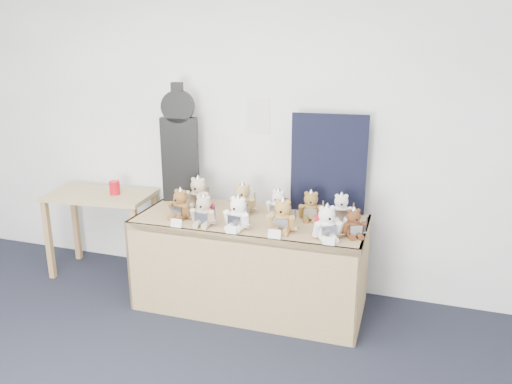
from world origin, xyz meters
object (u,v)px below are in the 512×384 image
(teddy_front_far_left, at_px, (180,205))
(teddy_back_centre_right, at_px, (278,204))
(teddy_back_left, at_px, (198,194))
(display_table, at_px, (247,241))
(teddy_back_right, at_px, (311,207))
(side_table, at_px, (101,206))
(red_cup, at_px, (115,188))
(teddy_front_far_right, at_px, (327,224))
(teddy_front_centre, at_px, (238,214))
(teddy_front_right, at_px, (283,217))
(teddy_front_end, at_px, (354,224))
(guitar_case, at_px, (180,144))
(teddy_back_end, at_px, (341,209))
(teddy_back_centre_left, at_px, (243,200))
(teddy_front_left, at_px, (204,212))

(teddy_front_far_left, relative_size, teddy_back_centre_right, 1.07)
(teddy_front_far_left, relative_size, teddy_back_left, 0.91)
(teddy_back_left, bearing_deg, display_table, -25.26)
(teddy_back_right, bearing_deg, teddy_back_centre_right, 170.91)
(side_table, xyz_separation_m, teddy_front_far_left, (0.98, -0.32, 0.21))
(side_table, xyz_separation_m, teddy_back_left, (1.00, -0.02, 0.22))
(red_cup, height_order, teddy_front_far_right, teddy_front_far_right)
(teddy_front_centre, bearing_deg, teddy_front_far_left, 178.46)
(teddy_front_right, bearing_deg, side_table, 167.11)
(teddy_front_end, bearing_deg, teddy_front_centre, 157.59)
(guitar_case, height_order, teddy_front_end, guitar_case)
(teddy_front_right, bearing_deg, teddy_back_end, 42.29)
(display_table, bearing_deg, red_cup, 169.24)
(display_table, relative_size, teddy_back_centre_left, 6.38)
(teddy_front_right, distance_m, teddy_back_centre_right, 0.34)
(guitar_case, distance_m, teddy_back_centre_right, 1.03)
(teddy_front_left, height_order, teddy_back_centre_right, teddy_front_left)
(teddy_back_left, height_order, teddy_back_end, teddy_back_left)
(guitar_case, height_order, teddy_front_right, guitar_case)
(display_table, height_order, teddy_back_left, teddy_back_left)
(side_table, height_order, teddy_front_end, teddy_front_end)
(guitar_case, distance_m, red_cup, 0.75)
(side_table, relative_size, teddy_front_left, 3.64)
(side_table, distance_m, teddy_front_centre, 1.56)
(display_table, height_order, teddy_front_right, teddy_front_right)
(teddy_front_far_left, bearing_deg, teddy_front_right, 10.17)
(teddy_front_centre, xyz_separation_m, teddy_back_right, (0.47, 0.37, -0.01))
(guitar_case, bearing_deg, teddy_front_right, -37.95)
(guitar_case, xyz_separation_m, teddy_back_centre_right, (0.93, -0.15, -0.40))
(teddy_front_left, relative_size, teddy_front_end, 1.15)
(teddy_back_centre_left, bearing_deg, teddy_front_far_right, -37.40)
(guitar_case, relative_size, teddy_front_right, 3.63)
(teddy_front_left, bearing_deg, display_table, 27.90)
(display_table, height_order, side_table, side_table)
(guitar_case, relative_size, red_cup, 8.23)
(teddy_back_left, bearing_deg, teddy_back_centre_right, -4.26)
(teddy_front_far_right, bearing_deg, teddy_back_centre_left, 128.59)
(teddy_back_end, bearing_deg, teddy_back_left, 169.19)
(red_cup, bearing_deg, display_table, -9.81)
(display_table, distance_m, guitar_case, 1.05)
(teddy_front_far_left, bearing_deg, teddy_back_right, 28.66)
(side_table, relative_size, teddy_back_centre_left, 3.44)
(side_table, bearing_deg, display_table, -14.30)
(teddy_front_far_left, bearing_deg, display_table, 22.02)
(teddy_back_left, bearing_deg, red_cup, 174.43)
(teddy_back_left, bearing_deg, teddy_back_end, -1.62)
(red_cup, distance_m, teddy_front_far_left, 0.89)
(side_table, relative_size, red_cup, 7.93)
(teddy_front_far_left, height_order, teddy_front_far_right, teddy_front_far_right)
(teddy_front_far_left, relative_size, teddy_front_centre, 0.95)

